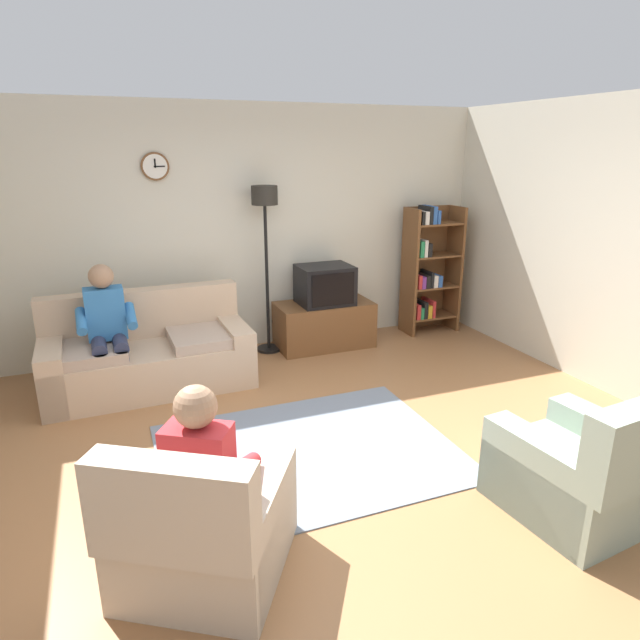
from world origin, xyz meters
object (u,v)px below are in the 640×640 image
object	(u,v)px
armchair_near_window	(204,529)
armchair_near_bookshelf	(581,472)
couch	(149,356)
person_in_left_armchair	(207,468)
tv	(325,285)
person_on_couch	(107,325)
bookshelf	(428,269)
tv_stand	(324,324)
floor_lamp	(265,224)

from	to	relation	value
armchair_near_window	armchair_near_bookshelf	distance (m)	2.32
couch	person_in_left_armchair	bearing A→B (deg)	-87.77
tv	person_on_couch	distance (m)	2.39
armchair_near_window	person_on_couch	world-z (taller)	person_on_couch
armchair_near_bookshelf	person_on_couch	bearing A→B (deg)	132.64
person_in_left_armchair	armchair_near_window	bearing A→B (deg)	-121.95
person_on_couch	tv	bearing A→B (deg)	12.42
bookshelf	armchair_near_bookshelf	xyz separation A→B (m)	(-1.06, -3.52, -0.51)
tv_stand	person_in_left_armchair	world-z (taller)	person_in_left_armchair
tv_stand	bookshelf	bearing A→B (deg)	2.82
tv_stand	bookshelf	xyz separation A→B (m)	(1.41, 0.07, 0.53)
couch	person_on_couch	distance (m)	0.52
tv	armchair_near_window	size ratio (longest dim) A/B	0.51
armchair_near_window	armchair_near_bookshelf	bearing A→B (deg)	-8.20
bookshelf	armchair_near_bookshelf	size ratio (longest dim) A/B	1.65
tv	bookshelf	xyz separation A→B (m)	(1.41, 0.09, 0.05)
floor_lamp	armchair_near_window	bearing A→B (deg)	-112.01
couch	floor_lamp	size ratio (longest dim) A/B	1.04
armchair_near_window	tv	bearing A→B (deg)	57.86
floor_lamp	tv	bearing A→B (deg)	-10.85
floor_lamp	armchair_near_bookshelf	size ratio (longest dim) A/B	1.94
armchair_near_bookshelf	floor_lamp	bearing A→B (deg)	105.60
floor_lamp	person_in_left_armchair	xyz separation A→B (m)	(-1.25, -3.14, -0.85)
floor_lamp	bookshelf	bearing A→B (deg)	-0.82
armchair_near_bookshelf	bookshelf	bearing A→B (deg)	73.21
couch	tv	bearing A→B (deg)	11.42
tv_stand	person_in_left_armchair	size ratio (longest dim) A/B	0.98
tv	person_on_couch	bearing A→B (deg)	-167.58
tv	armchair_near_window	world-z (taller)	tv
couch	armchair_near_bookshelf	size ratio (longest dim) A/B	2.02
person_on_couch	armchair_near_window	bearing A→B (deg)	-81.41
floor_lamp	armchair_near_bookshelf	bearing A→B (deg)	-74.40
bookshelf	armchair_near_bookshelf	bearing A→B (deg)	-106.79
couch	person_in_left_armchair	xyz separation A→B (m)	(0.10, -2.62, 0.29)
couch	tv_stand	xyz separation A→B (m)	(2.00, 0.43, -0.05)
tv_stand	person_in_left_armchair	xyz separation A→B (m)	(-1.90, -3.04, 0.34)
armchair_near_window	person_on_couch	distance (m)	2.64
armchair_near_bookshelf	person_in_left_armchair	xyz separation A→B (m)	(-2.24, 0.41, 0.32)
person_on_couch	couch	bearing A→B (deg)	18.18
couch	bookshelf	world-z (taller)	bookshelf
tv	person_in_left_armchair	distance (m)	3.57
couch	tv_stand	distance (m)	2.05
bookshelf	couch	bearing A→B (deg)	-171.69
couch	armchair_near_window	bearing A→B (deg)	-88.84
bookshelf	person_on_couch	distance (m)	3.79
floor_lamp	tv_stand	bearing A→B (deg)	-8.73
tv_stand	floor_lamp	bearing A→B (deg)	171.27
tv_stand	floor_lamp	distance (m)	1.35
couch	armchair_near_window	distance (m)	2.69
tv_stand	armchair_near_window	xyz separation A→B (m)	(-1.95, -3.12, 0.03)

